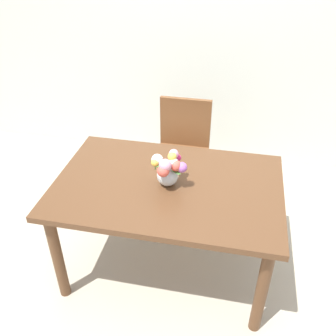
# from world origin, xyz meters

# --- Properties ---
(ground_plane) EXTENTS (12.00, 12.00, 0.00)m
(ground_plane) POSITION_xyz_m (0.00, 0.00, 0.00)
(ground_plane) COLOR #B7AD99
(back_wall) EXTENTS (7.00, 0.10, 2.80)m
(back_wall) POSITION_xyz_m (0.00, 1.60, 1.40)
(back_wall) COLOR silver
(back_wall) RESTS_ON ground_plane
(dining_table) EXTENTS (1.41, 0.93, 0.73)m
(dining_table) POSITION_xyz_m (0.00, 0.00, 0.63)
(dining_table) COLOR brown
(dining_table) RESTS_ON ground_plane
(chair_far) EXTENTS (0.42, 0.42, 0.90)m
(chair_far) POSITION_xyz_m (-0.04, 0.81, 0.52)
(chair_far) COLOR brown
(chair_far) RESTS_ON ground_plane
(flower_vase) EXTENTS (0.22, 0.21, 0.23)m
(flower_vase) POSITION_xyz_m (0.01, -0.02, 0.85)
(flower_vase) COLOR silver
(flower_vase) RESTS_ON dining_table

